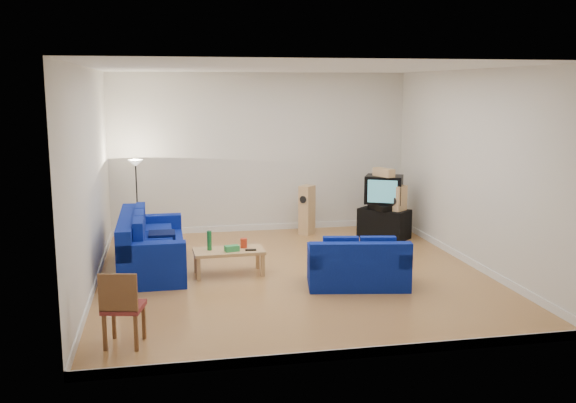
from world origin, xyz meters
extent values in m
cube|color=#9A612F|center=(0.00, 0.00, 0.00)|extent=(6.00, 6.50, 0.01)
cube|color=white|center=(0.00, 0.00, 3.20)|extent=(6.00, 6.50, 0.01)
cube|color=silver|center=(0.00, 3.25, 1.60)|extent=(6.00, 0.01, 3.20)
cube|color=silver|center=(0.00, -3.25, 1.60)|extent=(6.00, 0.01, 3.20)
cube|color=silver|center=(-3.00, 0.00, 1.60)|extent=(0.01, 6.50, 3.20)
cube|color=silver|center=(3.00, 0.00, 1.60)|extent=(0.01, 6.50, 3.20)
cube|color=white|center=(0.00, 3.24, 0.06)|extent=(6.00, 0.02, 0.12)
cube|color=white|center=(0.00, -3.24, 0.06)|extent=(6.00, 0.02, 0.12)
cube|color=white|center=(-2.99, 0.00, 0.06)|extent=(0.02, 6.50, 0.12)
cube|color=white|center=(2.99, 0.00, 0.06)|extent=(0.02, 6.50, 0.12)
cube|color=#030F58|center=(-2.17, 0.71, 0.22)|extent=(1.01, 2.32, 0.44)
cube|color=#030F58|center=(-2.55, 0.71, 0.67)|extent=(0.24, 2.32, 0.45)
cube|color=#030F58|center=(-2.17, 1.75, 0.57)|extent=(1.00, 0.23, 0.25)
cube|color=#030F58|center=(-2.17, -0.33, 0.57)|extent=(1.00, 0.23, 0.25)
cube|color=black|center=(-2.01, 0.71, 0.55)|extent=(0.42, 0.42, 0.13)
cube|color=#030F58|center=(0.83, -0.74, 0.18)|extent=(1.58, 1.06, 0.36)
cube|color=#030F58|center=(0.77, -1.05, 0.55)|extent=(1.47, 0.44, 0.37)
cube|color=#030F58|center=(0.20, -0.63, 0.46)|extent=(0.33, 0.84, 0.21)
cube|color=#030F58|center=(1.45, -0.86, 0.46)|extent=(0.33, 0.84, 0.21)
cube|color=black|center=(0.85, -0.62, 0.45)|extent=(0.40, 0.40, 0.10)
cube|color=tan|center=(-0.99, 0.21, 0.37)|extent=(1.11, 0.58, 0.05)
cube|color=tan|center=(-1.48, -0.03, 0.17)|extent=(0.06, 0.06, 0.35)
cube|color=tan|center=(-1.49, 0.42, 0.17)|extent=(0.06, 0.06, 0.35)
cube|color=tan|center=(-0.48, 0.00, 0.17)|extent=(0.06, 0.06, 0.35)
cube|color=tan|center=(-0.50, 0.44, 0.17)|extent=(0.06, 0.06, 0.35)
cylinder|color=#197233|center=(-1.28, 0.24, 0.55)|extent=(0.08, 0.08, 0.31)
cube|color=green|center=(-0.95, 0.11, 0.44)|extent=(0.24, 0.16, 0.09)
cylinder|color=red|center=(-0.74, 0.29, 0.47)|extent=(0.13, 0.13, 0.15)
cube|color=black|center=(-0.65, 0.09, 0.41)|extent=(0.17, 0.07, 0.02)
cube|color=black|center=(2.25, 2.11, 0.29)|extent=(1.02, 1.04, 0.57)
cube|color=black|center=(2.20, 2.06, 0.63)|extent=(0.51, 0.56, 0.11)
cube|color=black|center=(2.25, 2.16, 0.95)|extent=(0.85, 0.77, 0.54)
cube|color=#38767C|center=(2.13, 1.92, 0.95)|extent=(0.51, 0.26, 0.43)
cube|color=tan|center=(2.20, 2.05, 1.30)|extent=(0.34, 0.48, 0.16)
cube|color=tan|center=(0.84, 2.70, 0.49)|extent=(0.37, 0.37, 0.99)
cylinder|color=black|center=(0.73, 2.59, 0.73)|extent=(0.12, 0.12, 0.15)
cube|color=tan|center=(2.45, 1.94, 0.53)|extent=(0.40, 0.38, 1.05)
cylinder|color=black|center=(2.32, 1.84, 0.78)|extent=(0.11, 0.14, 0.16)
cylinder|color=black|center=(-2.45, 2.51, 0.01)|extent=(0.20, 0.20, 0.03)
cylinder|color=black|center=(-2.45, 2.51, 0.77)|extent=(0.03, 0.03, 1.49)
cone|color=white|center=(-2.45, 2.51, 1.54)|extent=(0.27, 0.27, 0.12)
cube|color=brown|center=(-2.66, -2.50, 0.22)|extent=(0.05, 0.05, 0.43)
cube|color=brown|center=(-2.58, -2.15, 0.22)|extent=(0.05, 0.05, 0.43)
cube|color=brown|center=(-2.32, -2.57, 0.22)|extent=(0.05, 0.05, 0.43)
cube|color=brown|center=(-2.24, -2.23, 0.22)|extent=(0.05, 0.05, 0.43)
cube|color=maroon|center=(-2.45, -2.36, 0.45)|extent=(0.51, 0.51, 0.06)
cube|color=brown|center=(-2.49, -2.55, 0.69)|extent=(0.43, 0.13, 0.43)
camera|label=1|loc=(-1.96, -9.55, 2.92)|focal=40.00mm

